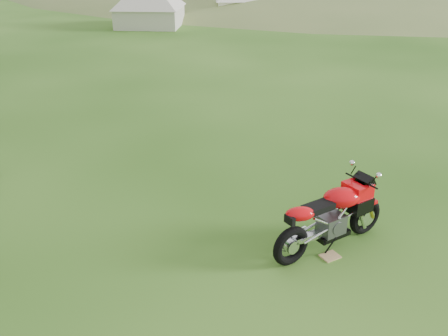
{
  "coord_description": "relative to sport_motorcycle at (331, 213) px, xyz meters",
  "views": [
    {
      "loc": [
        -1.35,
        -5.51,
        3.81
      ],
      "look_at": [
        -0.34,
        0.4,
        1.0
      ],
      "focal_mm": 40.0,
      "sensor_mm": 36.0,
      "label": 1
    }
  ],
  "objects": [
    {
      "name": "ground",
      "position": [
        -0.97,
        0.21,
        -0.53
      ],
      "size": [
        120.0,
        120.0,
        0.0
      ],
      "primitive_type": "plane",
      "color": "#204C10",
      "rests_on": "ground"
    },
    {
      "name": "plywood_board",
      "position": [
        -0.05,
        -0.22,
        -0.52
      ],
      "size": [
        0.29,
        0.26,
        0.02
      ],
      "primitive_type": "cube",
      "rotation": [
        0.0,
        0.0,
        0.34
      ],
      "color": "tan",
      "rests_on": "ground"
    },
    {
      "name": "sport_motorcycle",
      "position": [
        0.0,
        0.0,
        0.0
      ],
      "size": [
        1.81,
        1.12,
        1.07
      ],
      "primitive_type": null,
      "rotation": [
        0.0,
        0.0,
        0.41
      ],
      "color": "red",
      "rests_on": "ground"
    }
  ]
}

